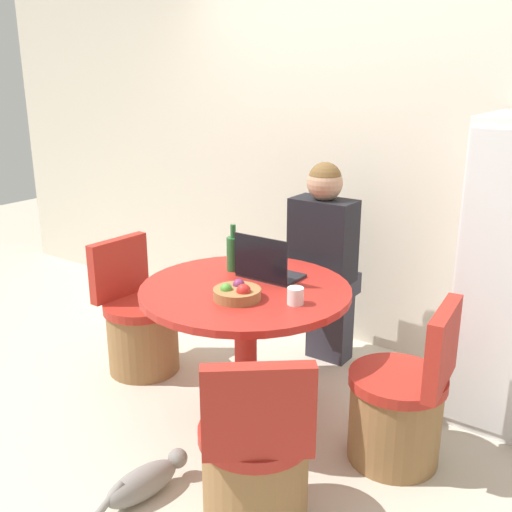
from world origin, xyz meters
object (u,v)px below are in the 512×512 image
object	(u,v)px
person_seated	(325,255)
fruit_bowl	(237,293)
chair_near_right_corner	(256,468)
laptop	(267,269)
dining_table	(246,320)
bottle	(233,253)
chair_right_side	(400,409)
chair_left_side	(140,328)
cat	(145,481)

from	to	relation	value
person_seated	fruit_bowl	world-z (taller)	person_seated
chair_near_right_corner	laptop	xyz separation A→B (m)	(-0.53, 0.87, 0.55)
dining_table	fruit_bowl	xyz separation A→B (m)	(0.07, -0.16, 0.22)
person_seated	bottle	size ratio (longest dim) A/B	4.93
chair_right_side	person_seated	xyz separation A→B (m)	(-0.82, 0.70, 0.47)
person_seated	laptop	world-z (taller)	person_seated
fruit_bowl	bottle	size ratio (longest dim) A/B	0.89
chair_left_side	cat	size ratio (longest dim) A/B	1.70
chair_near_right_corner	chair_left_side	distance (m)	1.61
laptop	bottle	world-z (taller)	bottle
chair_left_side	cat	world-z (taller)	chair_left_side
fruit_bowl	cat	distance (m)	0.99
dining_table	cat	xyz separation A→B (m)	(0.03, -0.84, -0.50)
fruit_bowl	laptop	bearing A→B (deg)	98.20
fruit_bowl	bottle	xyz separation A→B (m)	(-0.29, 0.35, 0.07)
chair_right_side	person_seated	size ratio (longest dim) A/B	0.63
chair_right_side	cat	size ratio (longest dim) A/B	1.70
cat	chair_left_side	bearing A→B (deg)	55.26
chair_near_right_corner	bottle	world-z (taller)	bottle
chair_near_right_corner	laptop	size ratio (longest dim) A/B	2.49
chair_near_right_corner	fruit_bowl	bearing A→B (deg)	-86.01
bottle	cat	distance (m)	1.33
dining_table	cat	bearing A→B (deg)	-87.73
person_seated	bottle	distance (m)	0.68
chair_near_right_corner	person_seated	size ratio (longest dim) A/B	0.63
chair_left_side	person_seated	xyz separation A→B (m)	(0.93, 0.75, 0.47)
chair_right_side	bottle	xyz separation A→B (m)	(-1.10, 0.09, 0.60)
dining_table	chair_near_right_corner	world-z (taller)	chair_near_right_corner
chair_left_side	cat	xyz separation A→B (m)	(0.91, -0.88, -0.20)
dining_table	chair_right_side	distance (m)	0.93
chair_near_right_corner	chair_right_side	bearing A→B (deg)	-151.24
person_seated	chair_near_right_corner	bearing A→B (deg)	108.56
person_seated	bottle	xyz separation A→B (m)	(-0.28, -0.61, 0.12)
person_seated	bottle	world-z (taller)	person_seated
person_seated	chair_left_side	bearing A→B (deg)	38.82
chair_right_side	fruit_bowl	bearing A→B (deg)	-78.34
chair_near_right_corner	bottle	bearing A→B (deg)	-87.24
dining_table	laptop	bearing A→B (deg)	83.99
person_seated	cat	distance (m)	1.77
chair_left_side	chair_right_side	world-z (taller)	same
fruit_bowl	cat	xyz separation A→B (m)	(-0.04, -0.67, -0.73)
dining_table	cat	size ratio (longest dim) A/B	2.27
chair_left_side	fruit_bowl	size ratio (longest dim) A/B	3.49
person_seated	cat	size ratio (longest dim) A/B	2.69
dining_table	person_seated	xyz separation A→B (m)	(0.05, 0.79, 0.18)
chair_left_side	chair_right_side	distance (m)	1.76
chair_left_side	cat	distance (m)	1.29
dining_table	fruit_bowl	size ratio (longest dim) A/B	4.65
dining_table	chair_right_side	size ratio (longest dim) A/B	1.33
laptop	cat	size ratio (longest dim) A/B	0.68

